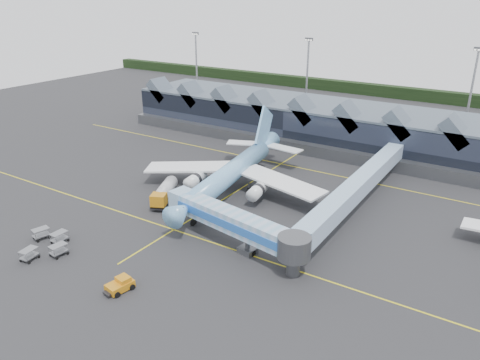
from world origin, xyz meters
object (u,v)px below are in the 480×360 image
Objects in this scene: jet_bridge at (242,226)px; pushback_tug at (120,285)px; main_airliner at (234,171)px; fuel_truck at (165,192)px.

jet_bridge is 6.42× the size of pushback_tug.
pushback_tug is (-7.69, -16.43, -3.25)m from jet_bridge.
main_airliner is 34.87m from pushback_tug.
fuel_truck is at bearing 129.21° from pushback_tug.
main_airliner is 10.42× the size of pushback_tug.
fuel_truck reaches higher than pushback_tug.
pushback_tug is at bearing -105.09° from jet_bridge.
jet_bridge is at bearing -43.16° from fuel_truck.
main_airliner is 22.18m from jet_bridge.
jet_bridge is (13.15, -17.87, 0.04)m from main_airliner.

